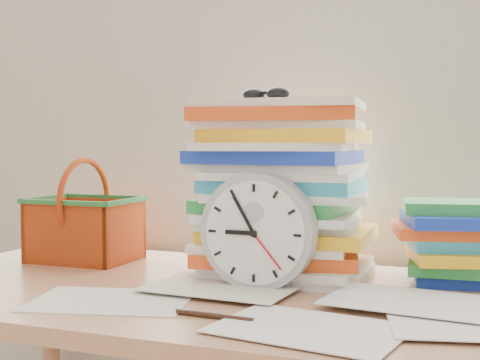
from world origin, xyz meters
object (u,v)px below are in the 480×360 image
at_px(desk, 231,328).
at_px(basket, 85,210).
at_px(clock, 258,231).
at_px(book_stack, 467,242).
at_px(paper_stack, 281,189).

bearing_deg(desk, basket, 159.92).
bearing_deg(desk, clock, 17.15).
distance_m(desk, basket, 0.51).
bearing_deg(book_stack, desk, -152.05).
relative_size(paper_stack, book_stack, 1.33).
distance_m(desk, clock, 0.19).
distance_m(desk, paper_stack, 0.31).
relative_size(desk, basket, 5.85).
xyz_separation_m(desk, basket, (-0.44, 0.16, 0.19)).
xyz_separation_m(book_stack, basket, (-0.85, -0.06, 0.04)).
xyz_separation_m(desk, paper_stack, (0.05, 0.17, 0.26)).
bearing_deg(basket, clock, -17.01).
distance_m(desk, book_stack, 0.49).
bearing_deg(basket, desk, -20.57).
bearing_deg(clock, basket, 163.48).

